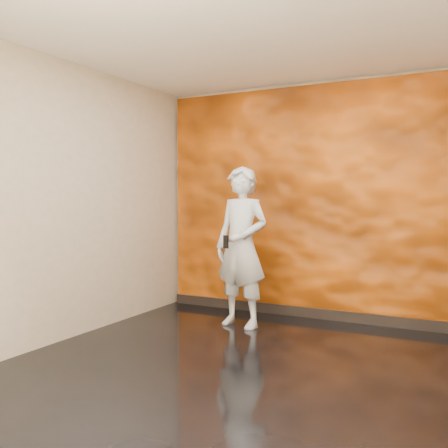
# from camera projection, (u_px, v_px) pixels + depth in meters

# --- Properties ---
(room) EXTENTS (4.02, 4.02, 2.81)m
(room) POSITION_uv_depth(u_px,v_px,m) (250.00, 202.00, 4.14)
(room) COLOR black
(room) RESTS_ON ground
(feature_wall) EXTENTS (3.90, 0.06, 2.75)m
(feature_wall) POSITION_uv_depth(u_px,v_px,m) (319.00, 202.00, 5.88)
(feature_wall) COLOR orange
(feature_wall) RESTS_ON ground
(baseboard) EXTENTS (3.90, 0.04, 0.12)m
(baseboard) POSITION_uv_depth(u_px,v_px,m) (317.00, 313.00, 5.91)
(baseboard) COLOR black
(baseboard) RESTS_ON ground
(man) EXTENTS (0.71, 0.53, 1.78)m
(man) POSITION_uv_depth(u_px,v_px,m) (242.00, 247.00, 5.53)
(man) COLOR #969DA6
(man) RESTS_ON ground
(phone) EXTENTS (0.07, 0.04, 0.14)m
(phone) POSITION_uv_depth(u_px,v_px,m) (226.00, 242.00, 5.33)
(phone) COLOR black
(phone) RESTS_ON man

